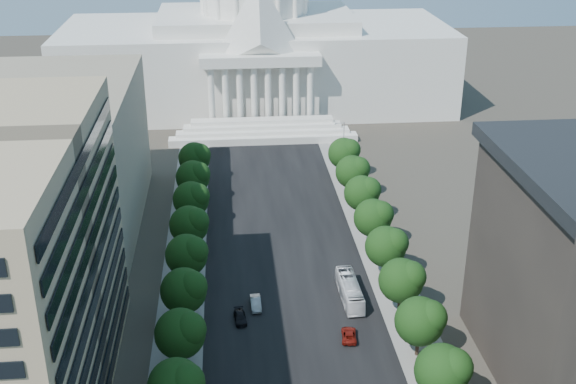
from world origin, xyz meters
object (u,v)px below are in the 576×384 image
object	(u,v)px
car_silver	(256,303)
car_red	(349,335)
car_dark_b	(240,317)
city_bus	(350,290)

from	to	relation	value
car_silver	car_red	xyz separation A→B (m)	(14.42, -10.49, -0.13)
car_silver	car_dark_b	world-z (taller)	car_silver
car_dark_b	city_bus	distance (m)	19.94
car_silver	car_dark_b	xyz separation A→B (m)	(-2.78, -3.91, -0.14)
car_red	car_dark_b	distance (m)	18.41
city_bus	car_dark_b	bearing A→B (deg)	-166.54
car_red	city_bus	bearing A→B (deg)	-92.93
car_red	city_bus	xyz separation A→B (m)	(2.06, 11.64, 1.08)
car_silver	city_bus	size ratio (longest dim) A/B	0.39
car_silver	car_red	bearing A→B (deg)	-37.87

